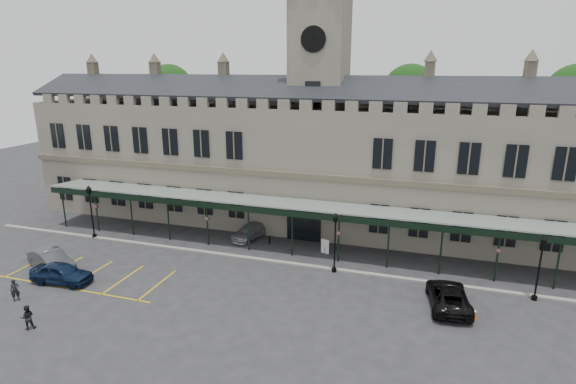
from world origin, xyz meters
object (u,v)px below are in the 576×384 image
(lamp_post_mid, at_px, (335,237))
(person_b, at_px, (28,317))
(station_building, at_px, (318,162))
(car_taxi, at_px, (250,231))
(lamp_post_left, at_px, (91,207))
(clock_tower, at_px, (319,94))
(car_left_b, at_px, (51,260))
(sign_board, at_px, (325,247))
(person_a, at_px, (15,290))
(lamp_post_right, at_px, (540,262))
(car_left_a, at_px, (61,273))
(car_van, at_px, (449,296))
(traffic_cone, at_px, (473,313))

(lamp_post_mid, height_order, person_b, lamp_post_mid)
(station_building, height_order, car_taxi, station_building)
(station_building, xyz_separation_m, lamp_post_left, (-19.10, -10.42, -3.41))
(clock_tower, distance_m, car_left_b, 27.46)
(lamp_post_mid, distance_m, sign_board, 4.32)
(sign_board, bearing_deg, lamp_post_mid, -49.92)
(sign_board, bearing_deg, person_a, -126.47)
(car_taxi, bearing_deg, station_building, 64.56)
(station_building, distance_m, car_taxi, 9.67)
(station_building, bearing_deg, person_b, -116.83)
(station_building, height_order, lamp_post_right, station_building)
(lamp_post_mid, height_order, car_left_b, lamp_post_mid)
(sign_board, xyz_separation_m, car_left_a, (-17.58, -11.34, 0.16))
(person_a, bearing_deg, car_van, -33.64)
(car_van, distance_m, person_b, 27.04)
(clock_tower, relative_size, lamp_post_left, 4.81)
(station_building, relative_size, lamp_post_right, 12.40)
(lamp_post_right, height_order, car_van, lamp_post_right)
(traffic_cone, height_order, person_a, person_a)
(lamp_post_right, height_order, car_left_a, lamp_post_right)
(lamp_post_left, xyz_separation_m, lamp_post_mid, (23.19, -0.31, -0.13))
(car_left_a, relative_size, car_left_b, 0.95)
(clock_tower, xyz_separation_m, traffic_cone, (14.06, -14.84, -12.73))
(car_left_b, bearing_deg, traffic_cone, -65.80)
(clock_tower, xyz_separation_m, car_taxi, (-5.00, -6.00, -12.44))
(lamp_post_left, distance_m, person_a, 12.07)
(station_building, distance_m, car_left_b, 25.14)
(clock_tower, height_order, sign_board, clock_tower)
(car_taxi, bearing_deg, sign_board, 3.71)
(car_left_a, distance_m, car_taxi, 16.26)
(clock_tower, xyz_separation_m, person_a, (-16.00, -21.94, -12.31))
(person_b, bearing_deg, car_left_a, -106.25)
(car_taxi, xyz_separation_m, person_b, (-7.30, -18.41, 0.13))
(car_left_b, bearing_deg, sign_board, -44.23)
(clock_tower, distance_m, lamp_post_left, 24.00)
(station_building, distance_m, lamp_post_right, 21.63)
(lamp_post_right, relative_size, car_van, 0.90)
(lamp_post_left, xyz_separation_m, car_left_a, (4.10, -8.32, -2.27))
(lamp_post_right, relative_size, sign_board, 3.78)
(car_left_a, xyz_separation_m, car_van, (27.54, 5.11, -0.04))
(car_left_a, bearing_deg, person_a, 157.93)
(clock_tower, distance_m, car_van, 22.32)
(car_taxi, relative_size, person_a, 2.89)
(car_left_b, height_order, car_taxi, car_left_b)
(car_left_b, distance_m, car_van, 30.24)
(lamp_post_left, distance_m, car_left_b, 7.26)
(lamp_post_right, relative_size, traffic_cone, 6.21)
(car_taxi, bearing_deg, clock_tower, 64.97)
(station_building, relative_size, car_left_b, 12.32)
(car_taxi, distance_m, car_van, 19.16)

